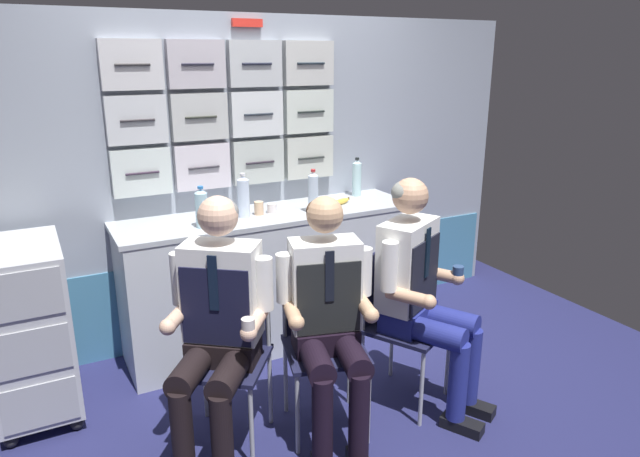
{
  "coord_description": "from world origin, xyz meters",
  "views": [
    {
      "loc": [
        -1.33,
        -2.22,
        1.9
      ],
      "look_at": [
        0.16,
        0.63,
        0.91
      ],
      "focal_mm": 32.04,
      "sensor_mm": 36.0,
      "label": 1
    }
  ],
  "objects_px": {
    "crew_member_right": "(421,285)",
    "water_bottle_blue_cap": "(313,192)",
    "crew_member_left": "(217,319)",
    "coffee_cup_spare": "(272,208)",
    "crew_member_center": "(329,313)",
    "service_trolley": "(29,326)",
    "folding_chair_left": "(230,337)",
    "snack_banana": "(341,201)",
    "folding_chair_right": "(392,309)",
    "folding_chair_center": "(321,327)"
  },
  "relations": [
    {
      "from": "coffee_cup_spare",
      "to": "snack_banana",
      "type": "distance_m",
      "value": 0.5
    },
    {
      "from": "crew_member_left",
      "to": "folding_chair_right",
      "type": "distance_m",
      "value": 1.03
    },
    {
      "from": "crew_member_right",
      "to": "snack_banana",
      "type": "bearing_deg",
      "value": 84.67
    },
    {
      "from": "crew_member_left",
      "to": "water_bottle_blue_cap",
      "type": "height_order",
      "value": "crew_member_left"
    },
    {
      "from": "service_trolley",
      "to": "snack_banana",
      "type": "distance_m",
      "value": 2.03
    },
    {
      "from": "service_trolley",
      "to": "water_bottle_blue_cap",
      "type": "distance_m",
      "value": 1.8
    },
    {
      "from": "crew_member_center",
      "to": "coffee_cup_spare",
      "type": "relative_size",
      "value": 20.74
    },
    {
      "from": "folding_chair_left",
      "to": "folding_chair_right",
      "type": "relative_size",
      "value": 1.0
    },
    {
      "from": "snack_banana",
      "to": "folding_chair_center",
      "type": "bearing_deg",
      "value": -124.87
    },
    {
      "from": "crew_member_right",
      "to": "coffee_cup_spare",
      "type": "bearing_deg",
      "value": 111.15
    },
    {
      "from": "folding_chair_right",
      "to": "snack_banana",
      "type": "relative_size",
      "value": 5.01
    },
    {
      "from": "crew_member_left",
      "to": "coffee_cup_spare",
      "type": "xyz_separation_m",
      "value": [
        0.68,
        0.94,
        0.23
      ]
    },
    {
      "from": "crew_member_left",
      "to": "coffee_cup_spare",
      "type": "bearing_deg",
      "value": 54.04
    },
    {
      "from": "water_bottle_blue_cap",
      "to": "coffee_cup_spare",
      "type": "distance_m",
      "value": 0.29
    },
    {
      "from": "folding_chair_left",
      "to": "crew_member_center",
      "type": "xyz_separation_m",
      "value": [
        0.42,
        -0.27,
        0.16
      ]
    },
    {
      "from": "folding_chair_center",
      "to": "crew_member_center",
      "type": "relative_size",
      "value": 0.69
    },
    {
      "from": "crew_member_center",
      "to": "service_trolley",
      "type": "bearing_deg",
      "value": 144.8
    },
    {
      "from": "crew_member_center",
      "to": "water_bottle_blue_cap",
      "type": "bearing_deg",
      "value": 67.12
    },
    {
      "from": "service_trolley",
      "to": "folding_chair_left",
      "type": "bearing_deg",
      "value": -36.28
    },
    {
      "from": "water_bottle_blue_cap",
      "to": "crew_member_right",
      "type": "bearing_deg",
      "value": -79.7
    },
    {
      "from": "crew_member_left",
      "to": "coffee_cup_spare",
      "type": "height_order",
      "value": "crew_member_left"
    },
    {
      "from": "crew_member_left",
      "to": "water_bottle_blue_cap",
      "type": "xyz_separation_m",
      "value": [
        0.92,
        0.82,
        0.34
      ]
    },
    {
      "from": "crew_member_center",
      "to": "crew_member_right",
      "type": "relative_size",
      "value": 0.97
    },
    {
      "from": "crew_member_left",
      "to": "coffee_cup_spare",
      "type": "distance_m",
      "value": 1.18
    },
    {
      "from": "crew_member_center",
      "to": "folding_chair_right",
      "type": "xyz_separation_m",
      "value": [
        0.5,
        0.17,
        -0.16
      ]
    },
    {
      "from": "folding_chair_center",
      "to": "snack_banana",
      "type": "bearing_deg",
      "value": 55.13
    },
    {
      "from": "service_trolley",
      "to": "crew_member_right",
      "type": "height_order",
      "value": "crew_member_right"
    },
    {
      "from": "service_trolley",
      "to": "folding_chair_right",
      "type": "distance_m",
      "value": 1.96
    },
    {
      "from": "crew_member_center",
      "to": "folding_chair_right",
      "type": "distance_m",
      "value": 0.55
    },
    {
      "from": "folding_chair_left",
      "to": "folding_chair_center",
      "type": "bearing_deg",
      "value": -13.7
    },
    {
      "from": "folding_chair_left",
      "to": "crew_member_left",
      "type": "height_order",
      "value": "crew_member_left"
    },
    {
      "from": "crew_member_right",
      "to": "coffee_cup_spare",
      "type": "height_order",
      "value": "crew_member_right"
    },
    {
      "from": "folding_chair_center",
      "to": "crew_member_right",
      "type": "height_order",
      "value": "crew_member_right"
    },
    {
      "from": "crew_member_right",
      "to": "snack_banana",
      "type": "height_order",
      "value": "crew_member_right"
    },
    {
      "from": "folding_chair_left",
      "to": "snack_banana",
      "type": "xyz_separation_m",
      "value": [
        1.09,
        0.79,
        0.4
      ]
    },
    {
      "from": "folding_chair_center",
      "to": "crew_member_center",
      "type": "bearing_deg",
      "value": -105.1
    },
    {
      "from": "crew_member_left",
      "to": "crew_member_right",
      "type": "relative_size",
      "value": 1.0
    },
    {
      "from": "coffee_cup_spare",
      "to": "water_bottle_blue_cap",
      "type": "bearing_deg",
      "value": -27.14
    },
    {
      "from": "snack_banana",
      "to": "crew_member_right",
      "type": "bearing_deg",
      "value": -95.33
    },
    {
      "from": "crew_member_right",
      "to": "folding_chair_center",
      "type": "bearing_deg",
      "value": 165.95
    },
    {
      "from": "crew_member_center",
      "to": "folding_chair_right",
      "type": "height_order",
      "value": "crew_member_center"
    },
    {
      "from": "folding_chair_left",
      "to": "water_bottle_blue_cap",
      "type": "bearing_deg",
      "value": 39.83
    },
    {
      "from": "crew_member_right",
      "to": "water_bottle_blue_cap",
      "type": "height_order",
      "value": "crew_member_right"
    },
    {
      "from": "coffee_cup_spare",
      "to": "snack_banana",
      "type": "bearing_deg",
      "value": -2.47
    },
    {
      "from": "service_trolley",
      "to": "crew_member_center",
      "type": "height_order",
      "value": "crew_member_center"
    },
    {
      "from": "folding_chair_center",
      "to": "water_bottle_blue_cap",
      "type": "distance_m",
      "value": 1.02
    },
    {
      "from": "folding_chair_right",
      "to": "crew_member_right",
      "type": "distance_m",
      "value": 0.24
    },
    {
      "from": "folding_chair_left",
      "to": "service_trolley",
      "type": "bearing_deg",
      "value": 143.72
    },
    {
      "from": "crew_member_right",
      "to": "water_bottle_blue_cap",
      "type": "distance_m",
      "value": 1.0
    },
    {
      "from": "water_bottle_blue_cap",
      "to": "coffee_cup_spare",
      "type": "relative_size",
      "value": 4.71
    }
  ]
}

